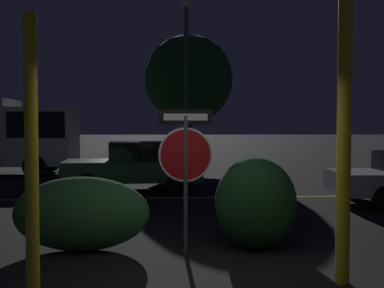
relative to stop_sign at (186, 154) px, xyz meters
The scene contains 9 objects.
road_center_stripe 5.33m from the stop_sign, 89.13° to the left, with size 38.12×0.12×0.01m, color gold.
stop_sign is the anchor object (origin of this frame).
yellow_pole_left 2.57m from the stop_sign, 128.61° to the right, with size 0.13×0.13×2.97m, color yellow.
yellow_pole_right 2.26m from the stop_sign, 35.92° to the right, with size 0.16×0.16×3.55m, color yellow.
hedge_bush_2 1.83m from the stop_sign, 169.93° to the left, with size 2.04×0.84×1.13m, color #2D6633.
hedge_bush_3 1.35m from the stop_sign, 10.92° to the left, with size 1.26×1.00×1.41m, color #19421E.
passing_car_2 6.83m from the stop_sign, 100.38° to the left, with size 4.23×2.16×1.46m.
street_lamp 11.26m from the stop_sign, 86.89° to the left, with size 0.44×0.44×7.11m.
tree_0 14.49m from the stop_sign, 86.42° to the left, with size 4.21×4.21×6.31m.
Camera 1 is at (-0.40, -4.67, 1.85)m, focal length 40.00 mm.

